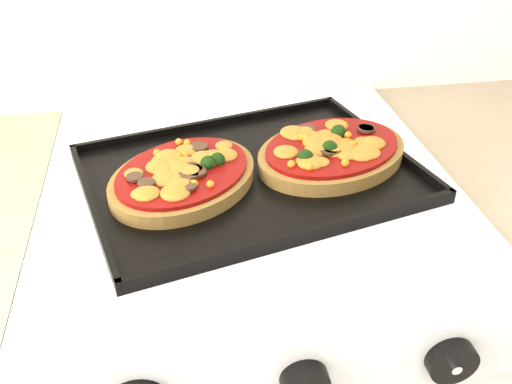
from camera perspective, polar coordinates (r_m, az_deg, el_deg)
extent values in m
cube|color=silver|center=(1.15, -0.56, -18.08)|extent=(0.60, 0.60, 0.91)
cube|color=silver|center=(0.65, 3.92, -17.15)|extent=(0.60, 0.02, 0.09)
cylinder|color=black|center=(0.63, 4.93, -18.43)|extent=(0.05, 0.02, 0.05)
cylinder|color=black|center=(0.68, 18.98, -15.71)|extent=(0.06, 0.02, 0.06)
cube|color=black|center=(0.83, -0.59, 1.98)|extent=(0.53, 0.44, 0.02)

